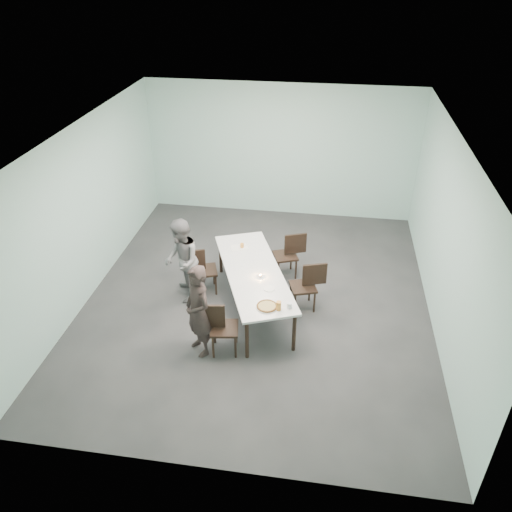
# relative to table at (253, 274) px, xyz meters

# --- Properties ---
(ground) EXTENTS (7.00, 7.00, 0.00)m
(ground) POSITION_rel_table_xyz_m (0.03, 0.25, -0.69)
(ground) COLOR #333335
(ground) RESTS_ON ground
(room_shell) EXTENTS (6.02, 7.02, 3.01)m
(room_shell) POSITION_rel_table_xyz_m (0.03, 0.25, 1.33)
(room_shell) COLOR #A9D5CE
(room_shell) RESTS_ON ground
(table) EXTENTS (1.79, 2.75, 0.75)m
(table) POSITION_rel_table_xyz_m (0.00, 0.00, 0.00)
(table) COLOR white
(table) RESTS_ON ground
(chair_near_left) EXTENTS (0.64, 0.48, 0.87)m
(chair_near_left) POSITION_rel_table_xyz_m (-0.35, -1.17, -0.19)
(chair_near_left) COLOR black
(chair_near_left) RESTS_ON ground
(chair_far_left) EXTENTS (0.65, 0.53, 0.87)m
(chair_far_left) POSITION_rel_table_xyz_m (-1.01, 0.33, -0.19)
(chair_far_left) COLOR black
(chair_far_left) RESTS_ON ground
(chair_near_right) EXTENTS (0.65, 0.53, 0.87)m
(chair_near_right) POSITION_rel_table_xyz_m (0.92, 0.14, -0.19)
(chair_near_right) COLOR black
(chair_near_right) RESTS_ON ground
(chair_far_right) EXTENTS (0.65, 0.54, 0.87)m
(chair_far_right) POSITION_rel_table_xyz_m (0.51, 1.11, -0.19)
(chair_far_right) COLOR black
(chair_far_right) RESTS_ON ground
(diner_near) EXTENTS (0.65, 0.66, 1.53)m
(diner_near) POSITION_rel_table_xyz_m (-0.64, -1.22, 0.07)
(diner_near) COLOR black
(diner_near) RESTS_ON ground
(diner_far) EXTENTS (0.80, 0.90, 1.53)m
(diner_far) POSITION_rel_table_xyz_m (-1.27, 0.10, 0.07)
(diner_far) COLOR slate
(diner_far) RESTS_ON ground
(pizza) EXTENTS (0.34, 0.34, 0.04)m
(pizza) POSITION_rel_table_xyz_m (0.36, -0.95, 0.08)
(pizza) COLOR white
(pizza) RESTS_ON table
(side_plate) EXTENTS (0.18, 0.18, 0.01)m
(side_plate) POSITION_rel_table_xyz_m (0.33, -0.47, 0.06)
(side_plate) COLOR white
(side_plate) RESTS_ON table
(beer_glass) EXTENTS (0.08, 0.08, 0.15)m
(beer_glass) POSITION_rel_table_xyz_m (0.54, -0.99, 0.13)
(beer_glass) COLOR orange
(beer_glass) RESTS_ON table
(water_tumbler) EXTENTS (0.08, 0.08, 0.09)m
(water_tumbler) POSITION_rel_table_xyz_m (0.69, -0.91, 0.10)
(water_tumbler) COLOR silver
(water_tumbler) RESTS_ON table
(tealight) EXTENTS (0.06, 0.06, 0.05)m
(tealight) POSITION_rel_table_xyz_m (0.14, -0.16, 0.08)
(tealight) COLOR silver
(tealight) RESTS_ON table
(amber_tumbler) EXTENTS (0.07, 0.07, 0.08)m
(amber_tumbler) POSITION_rel_table_xyz_m (-0.32, 0.73, 0.10)
(amber_tumbler) COLOR orange
(amber_tumbler) RESTS_ON table
(menu) EXTENTS (0.36, 0.31, 0.01)m
(menu) POSITION_rel_table_xyz_m (-0.37, 0.72, 0.06)
(menu) COLOR silver
(menu) RESTS_ON table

